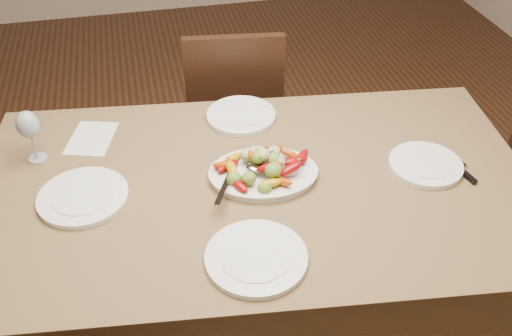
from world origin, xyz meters
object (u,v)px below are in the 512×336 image
at_px(dining_table, 256,261).
at_px(chair_far, 233,110).
at_px(wine_glass, 31,135).
at_px(plate_far, 241,116).
at_px(plate_right, 425,165).
at_px(plate_left, 83,197).
at_px(plate_near, 256,258).
at_px(serving_platter, 263,175).

relative_size(dining_table, chair_far, 1.94).
bearing_deg(chair_far, wine_glass, 43.65).
bearing_deg(plate_far, wine_glass, -172.54).
distance_m(plate_right, plate_far, 0.70).
distance_m(plate_left, wine_glass, 0.31).
relative_size(plate_left, plate_far, 1.09).
bearing_deg(plate_near, plate_right, 23.44).
xyz_separation_m(serving_platter, plate_right, (0.55, -0.07, -0.00)).
relative_size(dining_table, wine_glass, 8.98).
bearing_deg(dining_table, plate_left, 175.63).
bearing_deg(plate_right, dining_table, 175.35).
bearing_deg(serving_platter, wine_glass, 159.72).
relative_size(plate_right, wine_glass, 1.22).
xyz_separation_m(plate_far, plate_near, (-0.10, -0.72, 0.00)).
xyz_separation_m(serving_platter, wine_glass, (-0.74, 0.27, 0.09)).
bearing_deg(chair_far, plate_near, 89.67).
distance_m(chair_far, plate_right, 1.09).
bearing_deg(plate_left, chair_far, 52.51).
bearing_deg(wine_glass, chair_far, 36.30).
height_order(chair_far, plate_left, chair_far).
xyz_separation_m(dining_table, serving_platter, (0.03, 0.02, 0.39)).
xyz_separation_m(plate_left, wine_glass, (-0.16, 0.25, 0.09)).
xyz_separation_m(chair_far, plate_left, (-0.64, -0.84, 0.29)).
distance_m(dining_table, plate_right, 0.70).
relative_size(chair_far, plate_near, 3.25).
relative_size(dining_table, plate_right, 7.39).
height_order(plate_far, wine_glass, wine_glass).
bearing_deg(dining_table, plate_right, -4.65).
xyz_separation_m(dining_table, plate_right, (0.58, -0.05, 0.39)).
distance_m(chair_far, plate_left, 1.09).
height_order(dining_table, wine_glass, wine_glass).
height_order(plate_left, plate_far, same).
relative_size(chair_far, serving_platter, 2.72).
xyz_separation_m(dining_table, chair_far, (0.09, 0.88, 0.10)).
relative_size(dining_table, plate_left, 6.44).
height_order(chair_far, serving_platter, chair_far).
xyz_separation_m(chair_far, plate_right, (0.49, -0.93, 0.29)).
distance_m(dining_table, wine_glass, 0.91).
bearing_deg(plate_far, chair_far, 83.20).
distance_m(dining_table, chair_far, 0.89).
bearing_deg(serving_platter, plate_far, 89.90).
xyz_separation_m(plate_left, plate_right, (1.13, -0.09, 0.00)).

